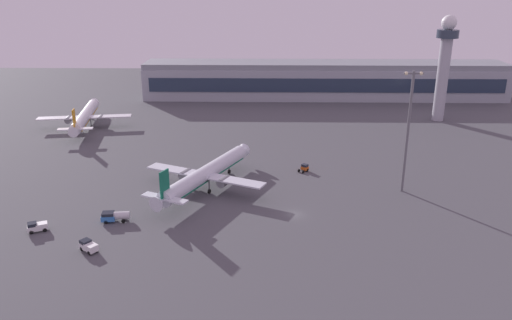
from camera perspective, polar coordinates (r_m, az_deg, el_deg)
ground_plane at (r=120.31m, az=4.30°, el=-6.11°), size 416.00×416.00×0.00m
terminal_building at (r=241.13m, az=7.59°, el=8.88°), size 165.08×22.40×16.40m
control_tower at (r=208.26m, az=20.37°, el=10.36°), size 8.00×8.00×39.93m
airplane_far_stand at (r=133.01m, az=-5.70°, el=-1.59°), size 32.45×41.06×11.20m
airplane_mid_apron at (r=199.41m, az=-18.65°, el=4.65°), size 33.96×43.45×11.17m
cargo_loader at (r=121.59m, az=-23.35°, el=-6.87°), size 4.58×3.49×2.25m
pushback_tug at (r=146.68m, az=5.45°, el=-0.86°), size 3.31×3.53×2.05m
baggage_tractor at (r=109.58m, az=-18.28°, el=-9.15°), size 4.47×4.10×2.25m
fuel_truck at (r=120.46m, az=-15.58°, el=-6.07°), size 6.51×3.04×2.35m
apron_light_west at (r=132.58m, az=16.71°, el=3.67°), size 4.80×0.90×31.32m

